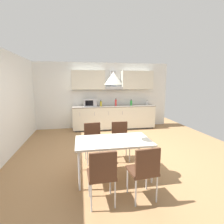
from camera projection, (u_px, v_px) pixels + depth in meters
ground_plane at (111, 156)px, 4.35m from camera, size 7.20×8.66×0.02m
wall_back at (98, 96)px, 6.98m from camera, size 5.76×0.10×2.56m
kitchen_counter at (114, 117)px, 6.86m from camera, size 3.18×0.68×0.91m
backsplash_tile at (113, 98)px, 7.04m from camera, size 3.16×0.02×0.59m
upper_wall_cabinets at (113, 80)px, 6.77m from camera, size 3.16×0.40×0.70m
microwave at (90, 103)px, 6.60m from camera, size 0.48×0.35×0.28m
bottle_white at (147, 103)px, 7.03m from camera, size 0.06×0.06×0.20m
bottle_red at (116, 103)px, 6.72m from camera, size 0.07×0.07×0.29m
bottle_yellow at (101, 104)px, 6.65m from camera, size 0.08×0.08×0.22m
bottle_green at (131, 103)px, 6.88m from camera, size 0.08×0.08×0.24m
dining_table at (113, 142)px, 3.28m from camera, size 1.40×0.82×0.73m
chair_near_right at (144, 168)px, 2.60m from camera, size 0.43×0.43×0.87m
chair_far_left at (93, 138)px, 4.01m from camera, size 0.44×0.44×0.87m
chair_near_left at (102, 172)px, 2.49m from camera, size 0.41×0.41×0.87m
chair_far_right at (120, 137)px, 4.13m from camera, size 0.41×0.41×0.87m
pendant_lamp at (113, 78)px, 3.09m from camera, size 0.32×0.32×0.22m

